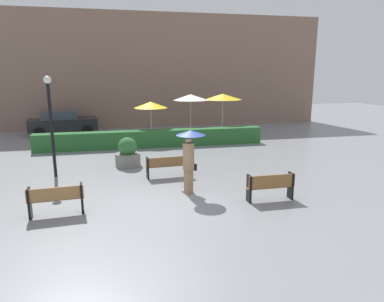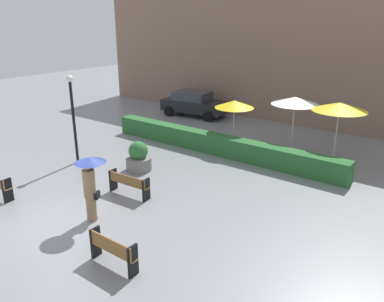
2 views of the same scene
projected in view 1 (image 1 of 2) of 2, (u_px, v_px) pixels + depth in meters
name	position (u px, v px, depth m)	size (l,w,h in m)	color
ground_plane	(174.00, 202.00, 10.97)	(60.00, 60.00, 0.00)	gray
bench_near_right	(271.00, 185.00, 10.97)	(1.54, 0.33, 0.86)	olive
bench_near_left	(56.00, 198.00, 9.82)	(1.53, 0.47, 0.86)	#9E7242
bench_mid_center	(168.00, 165.00, 13.46)	(1.73, 0.47, 0.81)	brown
pedestrian_with_umbrella	(189.00, 153.00, 11.49)	(0.96, 0.96, 2.13)	#8C6B4C
planter_pot	(128.00, 154.00, 15.04)	(1.08, 1.08, 1.26)	slate
lamp_post	(51.00, 116.00, 13.09)	(0.28, 0.28, 3.84)	black
patio_umbrella_yellow	(151.00, 105.00, 19.78)	(1.88, 1.88, 2.34)	silver
patio_umbrella_white	(191.00, 97.00, 21.31)	(2.16, 2.16, 2.65)	silver
patio_umbrella_yellow_far	(223.00, 97.00, 21.71)	(2.36, 2.36, 2.65)	silver
hedge_strip	(153.00, 139.00, 18.92)	(12.22, 0.70, 0.91)	#28602D
building_facade	(136.00, 71.00, 25.30)	(28.00, 1.20, 8.09)	#846656
parked_car	(62.00, 122.00, 22.67)	(4.39, 2.41, 1.57)	black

